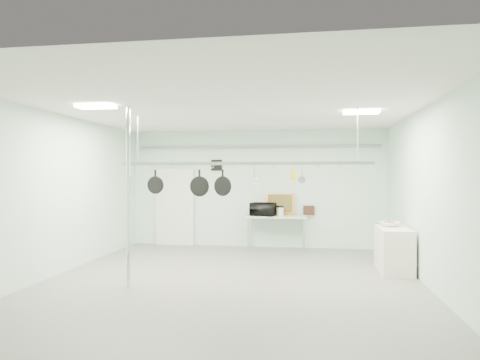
% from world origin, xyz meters
% --- Properties ---
extents(floor, '(8.00, 8.00, 0.00)m').
position_xyz_m(floor, '(0.00, 0.00, 0.00)').
color(floor, gray).
rests_on(floor, ground).
extents(ceiling, '(7.00, 8.00, 0.02)m').
position_xyz_m(ceiling, '(0.00, 0.00, 3.19)').
color(ceiling, silver).
rests_on(ceiling, back_wall).
extents(back_wall, '(7.00, 0.02, 3.20)m').
position_xyz_m(back_wall, '(0.00, 3.99, 1.60)').
color(back_wall, silver).
rests_on(back_wall, floor).
extents(right_wall, '(0.02, 8.00, 3.20)m').
position_xyz_m(right_wall, '(3.49, 0.00, 1.60)').
color(right_wall, silver).
rests_on(right_wall, floor).
extents(door, '(1.10, 0.10, 2.20)m').
position_xyz_m(door, '(-2.30, 3.94, 1.05)').
color(door, silver).
rests_on(door, floor).
extents(wall_vent, '(0.30, 0.04, 0.30)m').
position_xyz_m(wall_vent, '(-1.10, 3.97, 2.25)').
color(wall_vent, black).
rests_on(wall_vent, back_wall).
extents(conduit_pipe, '(6.60, 0.07, 0.07)m').
position_xyz_m(conduit_pipe, '(0.00, 3.90, 2.75)').
color(conduit_pipe, gray).
rests_on(conduit_pipe, back_wall).
extents(chrome_pole, '(0.08, 0.08, 3.20)m').
position_xyz_m(chrome_pole, '(-1.70, -0.60, 1.60)').
color(chrome_pole, silver).
rests_on(chrome_pole, floor).
extents(prep_table, '(1.60, 0.70, 0.91)m').
position_xyz_m(prep_table, '(0.60, 3.60, 0.83)').
color(prep_table, silver).
rests_on(prep_table, floor).
extents(side_cabinet, '(0.60, 1.20, 0.90)m').
position_xyz_m(side_cabinet, '(3.15, 1.40, 0.45)').
color(side_cabinet, silver).
rests_on(side_cabinet, floor).
extents(pot_rack, '(4.80, 0.06, 1.00)m').
position_xyz_m(pot_rack, '(0.20, 0.30, 2.23)').
color(pot_rack, '#B7B7BC').
rests_on(pot_rack, ceiling).
extents(light_panel_left, '(0.65, 0.30, 0.05)m').
position_xyz_m(light_panel_left, '(-2.20, -0.80, 3.16)').
color(light_panel_left, white).
rests_on(light_panel_left, ceiling).
extents(light_panel_right, '(0.65, 0.30, 0.05)m').
position_xyz_m(light_panel_right, '(2.40, 0.60, 3.16)').
color(light_panel_right, white).
rests_on(light_panel_right, ceiling).
extents(microwave, '(0.70, 0.56, 0.34)m').
position_xyz_m(microwave, '(0.26, 3.47, 1.08)').
color(microwave, black).
rests_on(microwave, prep_table).
extents(coffee_canister, '(0.23, 0.23, 0.22)m').
position_xyz_m(coffee_canister, '(0.70, 3.51, 1.02)').
color(coffee_canister, silver).
rests_on(coffee_canister, prep_table).
extents(painting_large, '(0.79, 0.20, 0.58)m').
position_xyz_m(painting_large, '(0.67, 3.90, 1.20)').
color(painting_large, orange).
rests_on(painting_large, prep_table).
extents(painting_small, '(0.31, 0.11, 0.25)m').
position_xyz_m(painting_small, '(1.45, 3.90, 1.03)').
color(painting_small, black).
rests_on(painting_small, prep_table).
extents(fruit_bowl, '(0.51, 0.51, 0.10)m').
position_xyz_m(fruit_bowl, '(3.11, 1.63, 0.95)').
color(fruit_bowl, white).
rests_on(fruit_bowl, side_cabinet).
extents(skillet_left, '(0.35, 0.09, 0.46)m').
position_xyz_m(skillet_left, '(-1.54, 0.30, 1.85)').
color(skillet_left, black).
rests_on(skillet_left, pot_rack).
extents(skillet_mid, '(0.39, 0.10, 0.53)m').
position_xyz_m(skillet_mid, '(-0.65, 0.30, 1.82)').
color(skillet_mid, black).
rests_on(skillet_mid, pot_rack).
extents(skillet_right, '(0.37, 0.18, 0.51)m').
position_xyz_m(skillet_right, '(-0.20, 0.30, 1.83)').
color(skillet_right, black).
rests_on(skillet_right, pot_rack).
extents(whisk, '(0.18, 0.18, 0.32)m').
position_xyz_m(whisk, '(0.42, 0.30, 1.93)').
color(whisk, '#BBBBC0').
rests_on(whisk, pot_rack).
extents(grater, '(0.09, 0.03, 0.22)m').
position_xyz_m(grater, '(1.14, 0.30, 1.98)').
color(grater, yellow).
rests_on(grater, pot_rack).
extents(saucepan, '(0.15, 0.10, 0.25)m').
position_xyz_m(saucepan, '(1.30, 0.30, 1.96)').
color(saucepan, '#AAABAF').
rests_on(saucepan, pot_rack).
extents(fruit_cluster, '(0.24, 0.24, 0.09)m').
position_xyz_m(fruit_cluster, '(3.11, 1.63, 0.99)').
color(fruit_cluster, '#A0100E').
rests_on(fruit_cluster, fruit_bowl).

